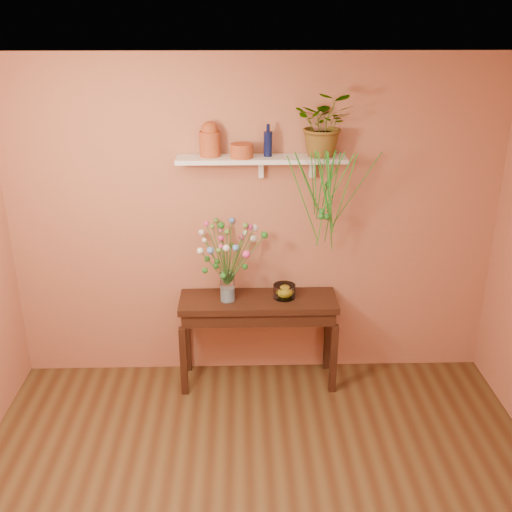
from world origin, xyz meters
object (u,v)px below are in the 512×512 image
spider_plant (325,124)px  bouquet (229,245)px  glass_vase (228,289)px  blue_bottle (268,143)px  glass_bowl (284,292)px  terracotta_jug (210,140)px  sideboard (258,311)px

spider_plant → bouquet: size_ratio=0.88×
glass_vase → bouquet: size_ratio=0.44×
blue_bottle → glass_bowl: 1.22m
terracotta_jug → sideboard: bearing=-19.0°
sideboard → blue_bottle: bearing=56.7°
terracotta_jug → glass_vase: terracotta_jug is taller
sideboard → glass_bowl: bearing=4.8°
sideboard → glass_vase: 0.33m
terracotta_jug → bouquet: (0.14, -0.15, -0.80)m
terracotta_jug → spider_plant: size_ratio=0.54×
bouquet → glass_bowl: size_ratio=3.01×
terracotta_jug → spider_plant: (0.87, -0.00, 0.12)m
spider_plant → glass_bowl: bearing=-159.8°
sideboard → bouquet: 0.64m
terracotta_jug → spider_plant: bearing=-0.1°
glass_bowl → spider_plant: bearing=20.2°
terracotta_jug → blue_bottle: size_ratio=1.08×
sideboard → blue_bottle: blue_bottle is taller
terracotta_jug → glass_bowl: 1.37m
glass_bowl → sideboard: bearing=-175.2°
bouquet → sideboard: bearing=6.5°
bouquet → glass_bowl: (0.45, 0.04, -0.43)m
glass_vase → blue_bottle: bearing=23.8°
blue_bottle → glass_vase: bearing=-156.2°
sideboard → bouquet: size_ratio=2.33×
bouquet → glass_bowl: bouquet is taller
spider_plant → bouquet: 1.18m
glass_bowl → bouquet: bearing=-174.3°
blue_bottle → sideboard: bearing=-123.3°
spider_plant → glass_vase: (-0.75, -0.15, -1.29)m
sideboard → glass_vase: bearing=-173.6°
blue_bottle → bouquet: (-0.31, -0.14, -0.77)m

